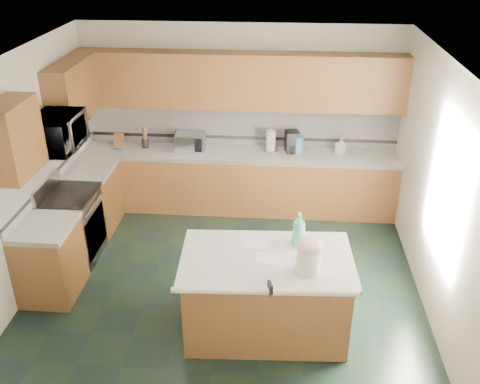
# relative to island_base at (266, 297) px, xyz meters

# --- Properties ---
(floor) EXTENTS (4.60, 4.60, 0.00)m
(floor) POSITION_rel_island_base_xyz_m (-0.50, 0.68, -0.43)
(floor) COLOR black
(floor) RESTS_ON ground
(ceiling) EXTENTS (4.60, 4.60, 0.00)m
(ceiling) POSITION_rel_island_base_xyz_m (-0.50, 0.68, 2.27)
(ceiling) COLOR white
(ceiling) RESTS_ON ground
(wall_back) EXTENTS (4.60, 0.04, 2.70)m
(wall_back) POSITION_rel_island_base_xyz_m (-0.50, 3.00, 0.92)
(wall_back) COLOR white
(wall_back) RESTS_ON ground
(wall_front) EXTENTS (4.60, 0.04, 2.70)m
(wall_front) POSITION_rel_island_base_xyz_m (-0.50, -1.64, 0.92)
(wall_front) COLOR white
(wall_front) RESTS_ON ground
(wall_left) EXTENTS (0.04, 4.60, 2.70)m
(wall_left) POSITION_rel_island_base_xyz_m (-2.82, 0.68, 0.92)
(wall_left) COLOR white
(wall_left) RESTS_ON ground
(wall_right) EXTENTS (0.04, 4.60, 2.70)m
(wall_right) POSITION_rel_island_base_xyz_m (1.82, 0.68, 0.92)
(wall_right) COLOR white
(wall_right) RESTS_ON ground
(back_base_cab) EXTENTS (4.60, 0.60, 0.86)m
(back_base_cab) POSITION_rel_island_base_xyz_m (-0.50, 2.68, 0.00)
(back_base_cab) COLOR #38210C
(back_base_cab) RESTS_ON ground
(back_countertop) EXTENTS (4.60, 0.64, 0.06)m
(back_countertop) POSITION_rel_island_base_xyz_m (-0.50, 2.68, 0.46)
(back_countertop) COLOR white
(back_countertop) RESTS_ON back_base_cab
(back_upper_cab) EXTENTS (4.60, 0.33, 0.78)m
(back_upper_cab) POSITION_rel_island_base_xyz_m (-0.50, 2.81, 1.51)
(back_upper_cab) COLOR #38210C
(back_upper_cab) RESTS_ON wall_back
(back_backsplash) EXTENTS (4.60, 0.02, 0.63)m
(back_backsplash) POSITION_rel_island_base_xyz_m (-0.50, 2.97, 0.81)
(back_backsplash) COLOR silver
(back_backsplash) RESTS_ON back_countertop
(back_accent_band) EXTENTS (4.60, 0.01, 0.05)m
(back_accent_band) POSITION_rel_island_base_xyz_m (-0.50, 2.96, 0.61)
(back_accent_band) COLOR black
(back_accent_band) RESTS_ON back_countertop
(left_base_cab_rear) EXTENTS (0.60, 0.82, 0.86)m
(left_base_cab_rear) POSITION_rel_island_base_xyz_m (-2.50, 1.97, 0.00)
(left_base_cab_rear) COLOR #38210C
(left_base_cab_rear) RESTS_ON ground
(left_counter_rear) EXTENTS (0.64, 0.82, 0.06)m
(left_counter_rear) POSITION_rel_island_base_xyz_m (-2.50, 1.97, 0.46)
(left_counter_rear) COLOR white
(left_counter_rear) RESTS_ON left_base_cab_rear
(left_base_cab_front) EXTENTS (0.60, 0.72, 0.86)m
(left_base_cab_front) POSITION_rel_island_base_xyz_m (-2.50, 0.44, 0.00)
(left_base_cab_front) COLOR #38210C
(left_base_cab_front) RESTS_ON ground
(left_counter_front) EXTENTS (0.64, 0.72, 0.06)m
(left_counter_front) POSITION_rel_island_base_xyz_m (-2.50, 0.44, 0.46)
(left_counter_front) COLOR white
(left_counter_front) RESTS_ON left_base_cab_front
(left_backsplash) EXTENTS (0.02, 2.30, 0.63)m
(left_backsplash) POSITION_rel_island_base_xyz_m (-2.79, 1.23, 0.81)
(left_backsplash) COLOR silver
(left_backsplash) RESTS_ON wall_left
(left_accent_band) EXTENTS (0.01, 2.30, 0.05)m
(left_accent_band) POSITION_rel_island_base_xyz_m (-2.79, 1.23, 0.61)
(left_accent_band) COLOR black
(left_accent_band) RESTS_ON wall_left
(left_upper_cab_rear) EXTENTS (0.33, 1.09, 0.78)m
(left_upper_cab_rear) POSITION_rel_island_base_xyz_m (-2.64, 2.10, 1.51)
(left_upper_cab_rear) COLOR #38210C
(left_upper_cab_rear) RESTS_ON wall_left
(left_upper_cab_front) EXTENTS (0.33, 0.72, 0.78)m
(left_upper_cab_front) POSITION_rel_island_base_xyz_m (-2.64, 0.44, 1.51)
(left_upper_cab_front) COLOR #38210C
(left_upper_cab_front) RESTS_ON wall_left
(range_body) EXTENTS (0.60, 0.76, 0.88)m
(range_body) POSITION_rel_island_base_xyz_m (-2.50, 1.18, 0.01)
(range_body) COLOR #B7B7BC
(range_body) RESTS_ON ground
(range_oven_door) EXTENTS (0.02, 0.68, 0.55)m
(range_oven_door) POSITION_rel_island_base_xyz_m (-2.21, 1.18, -0.03)
(range_oven_door) COLOR black
(range_oven_door) RESTS_ON range_body
(range_cooktop) EXTENTS (0.62, 0.78, 0.04)m
(range_cooktop) POSITION_rel_island_base_xyz_m (-2.50, 1.18, 0.47)
(range_cooktop) COLOR black
(range_cooktop) RESTS_ON range_body
(range_handle) EXTENTS (0.02, 0.66, 0.02)m
(range_handle) POSITION_rel_island_base_xyz_m (-2.18, 1.18, 0.35)
(range_handle) COLOR #B7B7BC
(range_handle) RESTS_ON range_body
(range_backguard) EXTENTS (0.06, 0.76, 0.18)m
(range_backguard) POSITION_rel_island_base_xyz_m (-2.76, 1.18, 0.59)
(range_backguard) COLOR #B7B7BC
(range_backguard) RESTS_ON range_body
(microwave) EXTENTS (0.50, 0.73, 0.41)m
(microwave) POSITION_rel_island_base_xyz_m (-2.50, 1.18, 1.30)
(microwave) COLOR #B7B7BC
(microwave) RESTS_ON wall_left
(island_base) EXTENTS (1.67, 1.01, 0.86)m
(island_base) POSITION_rel_island_base_xyz_m (0.00, 0.00, 0.00)
(island_base) COLOR #38210C
(island_base) RESTS_ON ground
(island_top) EXTENTS (1.78, 1.11, 0.06)m
(island_top) POSITION_rel_island_base_xyz_m (-0.00, 0.00, 0.46)
(island_top) COLOR white
(island_top) RESTS_ON island_base
(island_bullnose) EXTENTS (1.73, 0.14, 0.06)m
(island_bullnose) POSITION_rel_island_base_xyz_m (0.00, -0.52, 0.46)
(island_bullnose) COLOR white
(island_bullnose) RESTS_ON island_base
(treat_jar) EXTENTS (0.28, 0.28, 0.25)m
(treat_jar) POSITION_rel_island_base_xyz_m (0.40, -0.20, 0.62)
(treat_jar) COLOR beige
(treat_jar) RESTS_ON island_top
(treat_jar_lid) EXTENTS (0.26, 0.26, 0.16)m
(treat_jar_lid) POSITION_rel_island_base_xyz_m (0.40, -0.20, 0.78)
(treat_jar_lid) COLOR beige
(treat_jar_lid) RESTS_ON treat_jar
(treat_jar_knob) EXTENTS (0.09, 0.03, 0.03)m
(treat_jar_knob) POSITION_rel_island_base_xyz_m (0.40, -0.20, 0.83)
(treat_jar_knob) COLOR tan
(treat_jar_knob) RESTS_ON treat_jar_lid
(treat_jar_knob_end_l) EXTENTS (0.05, 0.05, 0.05)m
(treat_jar_knob_end_l) POSITION_rel_island_base_xyz_m (0.36, -0.20, 0.83)
(treat_jar_knob_end_l) COLOR tan
(treat_jar_knob_end_l) RESTS_ON treat_jar_lid
(treat_jar_knob_end_r) EXTENTS (0.05, 0.05, 0.05)m
(treat_jar_knob_end_r) POSITION_rel_island_base_xyz_m (0.45, -0.20, 0.83)
(treat_jar_knob_end_r) COLOR tan
(treat_jar_knob_end_r) RESTS_ON treat_jar_lid
(soap_bottle_island) EXTENTS (0.16, 0.16, 0.37)m
(soap_bottle_island) POSITION_rel_island_base_xyz_m (0.32, 0.27, 0.68)
(soap_bottle_island) COLOR #3EB190
(soap_bottle_island) RESTS_ON island_top
(paper_sheet_a) EXTENTS (0.28, 0.23, 0.00)m
(paper_sheet_a) POSITION_rel_island_base_xyz_m (0.02, -0.01, 0.49)
(paper_sheet_a) COLOR white
(paper_sheet_a) RESTS_ON island_top
(paper_sheet_b) EXTENTS (0.27, 0.21, 0.00)m
(paper_sheet_b) POSITION_rel_island_base_xyz_m (-0.13, 0.24, 0.49)
(paper_sheet_b) COLOR white
(paper_sheet_b) RESTS_ON island_top
(clamp_body) EXTENTS (0.06, 0.11, 0.10)m
(clamp_body) POSITION_rel_island_base_xyz_m (0.05, -0.50, 0.50)
(clamp_body) COLOR black
(clamp_body) RESTS_ON island_top
(clamp_handle) EXTENTS (0.02, 0.07, 0.02)m
(clamp_handle) POSITION_rel_island_base_xyz_m (0.05, -0.56, 0.48)
(clamp_handle) COLOR black
(clamp_handle) RESTS_ON island_top
(knife_block) EXTENTS (0.14, 0.17, 0.23)m
(knife_block) POSITION_rel_island_base_xyz_m (-2.29, 2.73, 0.60)
(knife_block) COLOR #472814
(knife_block) RESTS_ON back_countertop
(utensil_crock) EXTENTS (0.10, 0.10, 0.13)m
(utensil_crock) POSITION_rel_island_base_xyz_m (-1.90, 2.76, 0.55)
(utensil_crock) COLOR black
(utensil_crock) RESTS_ON back_countertop
(utensil_bundle) EXTENTS (0.06, 0.06, 0.19)m
(utensil_bundle) POSITION_rel_island_base_xyz_m (-1.90, 2.76, 0.71)
(utensil_bundle) COLOR #472814
(utensil_bundle) RESTS_ON utensil_crock
(toaster_oven) EXTENTS (0.43, 0.29, 0.24)m
(toaster_oven) POSITION_rel_island_base_xyz_m (-1.22, 2.73, 0.61)
(toaster_oven) COLOR #B7B7BC
(toaster_oven) RESTS_ON back_countertop
(toaster_oven_door) EXTENTS (0.38, 0.01, 0.20)m
(toaster_oven_door) POSITION_rel_island_base_xyz_m (-1.22, 2.59, 0.61)
(toaster_oven_door) COLOR black
(toaster_oven_door) RESTS_ON toaster_oven
(paper_towel) EXTENTS (0.14, 0.14, 0.31)m
(paper_towel) POSITION_rel_island_base_xyz_m (-0.05, 2.78, 0.65)
(paper_towel) COLOR white
(paper_towel) RESTS_ON back_countertop
(paper_towel_base) EXTENTS (0.21, 0.21, 0.01)m
(paper_towel_base) POSITION_rel_island_base_xyz_m (-0.05, 2.78, 0.50)
(paper_towel_base) COLOR #B7B7BC
(paper_towel_base) RESTS_ON back_countertop
(water_jug) EXTENTS (0.15, 0.15, 0.25)m
(water_jug) POSITION_rel_island_base_xyz_m (0.35, 2.74, 0.62)
(water_jug) COLOR #4789BE
(water_jug) RESTS_ON back_countertop
(water_jug_neck) EXTENTS (0.07, 0.07, 0.04)m
(water_jug_neck) POSITION_rel_island_base_xyz_m (0.35, 2.74, 0.76)
(water_jug_neck) COLOR #4789BE
(water_jug_neck) RESTS_ON water_jug
(coffee_maker) EXTENTS (0.22, 0.23, 0.31)m
(coffee_maker) POSITION_rel_island_base_xyz_m (0.26, 2.76, 0.65)
(coffee_maker) COLOR black
(coffee_maker) RESTS_ON back_countertop
(coffee_carafe) EXTENTS (0.13, 0.13, 0.13)m
(coffee_carafe) POSITION_rel_island_base_xyz_m (0.26, 2.71, 0.55)
(coffee_carafe) COLOR black
(coffee_carafe) RESTS_ON back_countertop
(soap_bottle_back) EXTENTS (0.17, 0.17, 0.26)m
(soap_bottle_back) POSITION_rel_island_base_xyz_m (0.96, 2.73, 0.62)
(soap_bottle_back) COLOR white
(soap_bottle_back) RESTS_ON back_countertop
(soap_back_cap) EXTENTS (0.02, 0.02, 0.03)m
(soap_back_cap) POSITION_rel_island_base_xyz_m (0.96, 2.73, 0.76)
(soap_back_cap) COLOR red
(soap_back_cap) RESTS_ON soap_bottle_back
(window_light_proxy) EXTENTS (0.02, 1.40, 1.10)m
(window_light_proxy) POSITION_rel_island_base_xyz_m (1.79, 0.48, 1.07)
(window_light_proxy) COLOR white
(window_light_proxy) RESTS_ON wall_right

